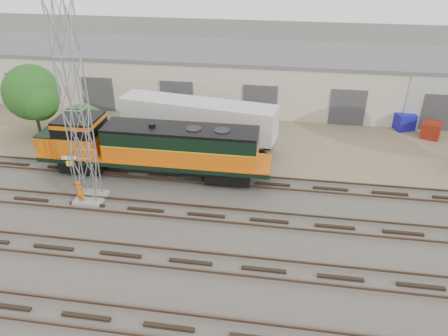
# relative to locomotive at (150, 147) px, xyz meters

# --- Properties ---
(ground) EXTENTS (140.00, 140.00, 0.00)m
(ground) POSITION_rel_locomotive_xyz_m (4.92, -6.00, -2.33)
(ground) COLOR #47423A
(ground) RESTS_ON ground
(dirt_strip) EXTENTS (80.00, 16.00, 0.02)m
(dirt_strip) POSITION_rel_locomotive_xyz_m (4.92, 9.00, -2.32)
(dirt_strip) COLOR #726047
(dirt_strip) RESTS_ON ground
(tracks) EXTENTS (80.00, 20.40, 0.28)m
(tracks) POSITION_rel_locomotive_xyz_m (4.92, -9.00, -2.26)
(tracks) COLOR black
(tracks) RESTS_ON ground
(warehouse) EXTENTS (58.40, 10.40, 5.30)m
(warehouse) POSITION_rel_locomotive_xyz_m (4.97, 16.98, 0.32)
(warehouse) COLOR beige
(warehouse) RESTS_ON ground
(locomotive) EXTENTS (16.89, 2.96, 4.06)m
(locomotive) POSITION_rel_locomotive_xyz_m (0.00, 0.00, 0.00)
(locomotive) COLOR black
(locomotive) RESTS_ON tracks
(signal_tower) EXTENTS (1.91, 1.91, 12.92)m
(signal_tower) POSITION_rel_locomotive_xyz_m (-3.15, -3.68, 3.97)
(signal_tower) COLOR gray
(signal_tower) RESTS_ON ground
(sign_post) EXTENTS (0.99, 0.22, 2.45)m
(sign_post) POSITION_rel_locomotive_xyz_m (-5.04, -2.35, -0.62)
(sign_post) COLOR gray
(sign_post) RESTS_ON ground
(worker) EXTENTS (0.62, 0.42, 1.67)m
(worker) POSITION_rel_locomotive_xyz_m (-3.59, -4.26, -1.50)
(worker) COLOR #CE590B
(worker) RESTS_ON ground
(semi_trailer) EXTENTS (13.10, 4.55, 3.96)m
(semi_trailer) POSITION_rel_locomotive_xyz_m (2.68, 5.35, 0.15)
(semi_trailer) COLOR silver
(semi_trailer) RESTS_ON ground
(dumpster_blue) EXTENTS (2.02, 1.96, 1.50)m
(dumpster_blue) POSITION_rel_locomotive_xyz_m (20.03, 11.80, -1.58)
(dumpster_blue) COLOR #161595
(dumpster_blue) RESTS_ON ground
(dumpster_red) EXTENTS (1.91, 1.86, 1.40)m
(dumpster_red) POSITION_rel_locomotive_xyz_m (21.98, 10.19, -1.63)
(dumpster_red) COLOR maroon
(dumpster_red) RESTS_ON ground
(tree_west) EXTENTS (4.98, 4.74, 6.20)m
(tree_west) POSITION_rel_locomotive_xyz_m (-11.88, 5.58, 1.37)
(tree_west) COLOR #382619
(tree_west) RESTS_ON ground
(tree_mid) EXTENTS (4.39, 4.18, 4.18)m
(tree_mid) POSITION_rel_locomotive_xyz_m (-6.34, 3.00, -0.60)
(tree_mid) COLOR #382619
(tree_mid) RESTS_ON ground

